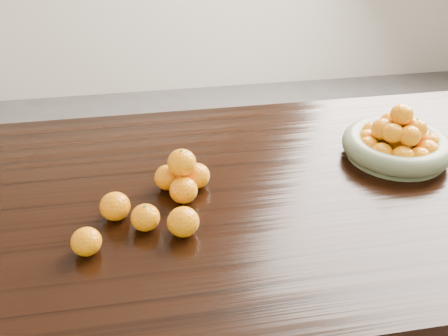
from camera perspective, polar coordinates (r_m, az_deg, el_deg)
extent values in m
cube|color=black|center=(1.29, 0.13, -3.30)|extent=(2.00, 1.00, 0.04)
cube|color=black|center=(2.16, 23.09, -2.35)|extent=(0.08, 0.08, 0.71)
cylinder|color=#697455|center=(1.51, 18.94, 1.52)|extent=(0.27, 0.27, 0.01)
torus|color=#697455|center=(1.49, 19.12, 2.47)|extent=(0.30, 0.30, 0.06)
ellipsoid|color=#FF9707|center=(1.55, 21.45, 3.39)|extent=(0.06, 0.06, 0.06)
ellipsoid|color=#FF9707|center=(1.56, 19.58, 4.07)|extent=(0.07, 0.07, 0.06)
ellipsoid|color=#FF9707|center=(1.56, 17.87, 4.27)|extent=(0.06, 0.06, 0.06)
ellipsoid|color=#FF9707|center=(1.53, 16.58, 3.92)|extent=(0.07, 0.07, 0.06)
ellipsoid|color=#FF9707|center=(1.49, 16.02, 3.23)|extent=(0.06, 0.06, 0.05)
ellipsoid|color=#FF9707|center=(1.45, 16.15, 2.38)|extent=(0.06, 0.06, 0.06)
ellipsoid|color=#FF9707|center=(1.42, 17.55, 1.60)|extent=(0.06, 0.06, 0.06)
ellipsoid|color=#FF9707|center=(1.42, 19.75, 1.17)|extent=(0.06, 0.06, 0.06)
ellipsoid|color=#FF9707|center=(1.44, 21.38, 1.11)|extent=(0.06, 0.06, 0.06)
ellipsoid|color=#FF9707|center=(1.47, 22.19, 1.81)|extent=(0.07, 0.07, 0.06)
ellipsoid|color=#FF9707|center=(1.52, 22.25, 2.68)|extent=(0.07, 0.07, 0.06)
ellipsoid|color=#FF9707|center=(1.49, 19.41, 2.65)|extent=(0.06, 0.06, 0.06)
ellipsoid|color=#FF9707|center=(1.51, 20.16, 4.73)|extent=(0.06, 0.06, 0.05)
ellipsoid|color=#FF9707|center=(1.50, 18.54, 4.89)|extent=(0.07, 0.07, 0.06)
ellipsoid|color=#FF9707|center=(1.46, 17.70, 4.23)|extent=(0.07, 0.07, 0.06)
ellipsoid|color=#FF9707|center=(1.43, 18.72, 3.80)|extent=(0.06, 0.06, 0.05)
ellipsoid|color=#FF9707|center=(1.43, 20.45, 3.44)|extent=(0.06, 0.06, 0.06)
ellipsoid|color=#FF9707|center=(1.48, 21.03, 4.19)|extent=(0.06, 0.06, 0.06)
ellipsoid|color=#FF9707|center=(1.46, 19.64, 5.75)|extent=(0.06, 0.06, 0.06)
ellipsoid|color=#FF9707|center=(1.23, -4.65, -2.55)|extent=(0.07, 0.07, 0.07)
ellipsoid|color=#FF9707|center=(1.28, -3.17, -0.88)|extent=(0.07, 0.07, 0.07)
ellipsoid|color=#FF9707|center=(1.28, -6.41, -1.09)|extent=(0.07, 0.07, 0.07)
ellipsoid|color=#FF9707|center=(1.23, -4.86, 0.63)|extent=(0.07, 0.07, 0.07)
ellipsoid|color=#FF9707|center=(1.15, -8.97, -5.60)|extent=(0.07, 0.07, 0.06)
ellipsoid|color=#FF9707|center=(1.11, -15.46, -8.10)|extent=(0.07, 0.07, 0.06)
ellipsoid|color=#FF9707|center=(1.12, -4.69, -6.15)|extent=(0.07, 0.07, 0.07)
ellipsoid|color=#FF9707|center=(1.19, -12.34, -4.30)|extent=(0.07, 0.07, 0.07)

